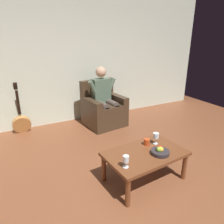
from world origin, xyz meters
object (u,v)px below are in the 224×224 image
guitar (21,122)px  wine_glass_near (126,160)px  wine_glass_far (156,136)px  fruit_bowl (160,151)px  candle_jar (147,142)px  person_seated (104,95)px  armchair (103,110)px  coffee_table (145,156)px

guitar → wine_glass_near: 2.68m
wine_glass_near → wine_glass_far: (-0.65, -0.29, 0.02)m
guitar → wine_glass_far: (-1.57, 2.21, 0.31)m
fruit_bowl → candle_jar: (0.01, -0.27, 0.01)m
guitar → wine_glass_near: bearing=110.2°
wine_glass_near → person_seated: bearing=-108.7°
guitar → candle_jar: guitar is taller
wine_glass_near → fruit_bowl: wine_glass_near is taller
person_seated → wine_glass_near: size_ratio=8.27×
armchair → fruit_bowl: 2.07m
guitar → wine_glass_far: guitar is taller
candle_jar → coffee_table: bearing=48.8°
coffee_table → guitar: 2.68m
armchair → person_seated: size_ratio=0.77×
armchair → wine_glass_far: size_ratio=5.86×
guitar → fruit_bowl: (-1.45, 2.45, 0.23)m
person_seated → coffee_table: person_seated is taller
armchair → wine_glass_near: armchair is taller
wine_glass_far → coffee_table: bearing=25.7°
armchair → fruit_bowl: size_ratio=4.10×
armchair → candle_jar: size_ratio=10.82×
wine_glass_far → wine_glass_near: bearing=23.9°
guitar → wine_glass_far: 2.73m
armchair → guitar: 1.67m
person_seated → fruit_bowl: 2.06m
guitar → fruit_bowl: bearing=120.6°
person_seated → wine_glass_far: size_ratio=7.64×
fruit_bowl → candle_jar: bearing=-88.6°
fruit_bowl → person_seated: bearing=-94.9°
person_seated → fruit_bowl: (0.17, 2.04, -0.22)m
guitar → candle_jar: size_ratio=11.25×
person_seated → guitar: size_ratio=1.25×
armchair → guitar: (1.62, -0.39, -0.12)m
armchair → coffee_table: bearing=73.6°
fruit_bowl → candle_jar: fruit_bowl is taller
guitar → candle_jar: bearing=123.5°
coffee_table → wine_glass_near: 0.45m
guitar → fruit_bowl: 2.86m
wine_glass_near → wine_glass_far: bearing=-156.1°
coffee_table → guitar: guitar is taller
person_seated → fruit_bowl: bearing=77.8°
guitar → armchair: bearing=166.5°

